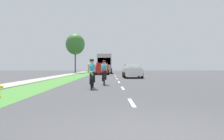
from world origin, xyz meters
TOP-DOWN VIEW (x-y plane):
  - ground_plane at (0.00, 20.00)m, footprint 120.00×120.00m
  - grass_verge at (-4.95, 20.00)m, footprint 2.44×70.00m
  - sidewalk_concrete at (-6.96, 20.00)m, footprint 1.59×70.00m
  - lane_markings_center at (0.00, 24.00)m, footprint 0.12×52.71m
  - cyclist_lead at (-1.64, 8.49)m, footprint 0.42×1.72m
  - cyclist_trailing at (-1.06, 11.16)m, footprint 0.42×1.72m
  - sedan_white at (1.71, 21.05)m, footprint 1.98×4.30m
  - suv_red at (-1.89, 32.23)m, footprint 2.15×4.70m
  - bus_silver at (-1.68, 41.96)m, footprint 2.78×11.60m
  - street_tree_far at (-7.56, 42.27)m, footprint 3.75×3.75m

SIDE VIEW (x-z plane):
  - ground_plane at x=0.00m, z-range 0.00..0.00m
  - grass_verge at x=-4.95m, z-range 0.00..0.01m
  - lane_markings_center at x=0.00m, z-range 0.00..0.01m
  - sidewalk_concrete at x=-6.96m, z-range -0.05..0.06m
  - sedan_white at x=1.71m, z-range 0.01..1.53m
  - cyclist_lead at x=-1.64m, z-range 0.02..1.60m
  - cyclist_trailing at x=-1.06m, z-range 0.02..1.60m
  - suv_red at x=-1.89m, z-range 0.05..1.84m
  - bus_silver at x=-1.68m, z-range 0.24..3.72m
  - street_tree_far at x=-7.56m, z-range 1.81..9.58m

